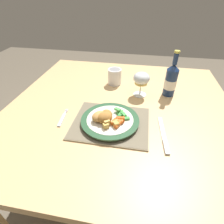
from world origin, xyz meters
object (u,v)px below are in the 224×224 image
object	(u,v)px
fork	(63,119)
drinking_cup	(115,76)
dinner_plate	(110,120)
table_knife	(164,137)
wine_glass	(141,79)
bottle	(171,80)
dining_table	(120,119)

from	to	relation	value
fork	drinking_cup	world-z (taller)	drinking_cup
dinner_plate	table_knife	size ratio (longest dim) A/B	1.16
table_knife	wine_glass	xyz separation A→B (m)	(-0.11, 0.31, 0.09)
fork	drinking_cup	size ratio (longest dim) A/B	1.39
dinner_plate	fork	xyz separation A→B (m)	(-0.22, -0.01, -0.01)
bottle	wine_glass	bearing A→B (deg)	-168.21
fork	table_knife	bearing A→B (deg)	-5.15
table_knife	bottle	size ratio (longest dim) A/B	0.90
wine_glass	dining_table	bearing A→B (deg)	-127.99
dinner_plate	bottle	xyz separation A→B (m)	(0.27, 0.30, 0.07)
dinner_plate	fork	distance (m)	0.22
bottle	drinking_cup	size ratio (longest dim) A/B	2.59
fork	drinking_cup	distance (m)	0.42
fork	dining_table	bearing A→B (deg)	32.99
dining_table	drinking_cup	xyz separation A→B (m)	(-0.07, 0.22, 0.14)
fork	wine_glass	distance (m)	0.44
table_knife	drinking_cup	size ratio (longest dim) A/B	2.34
dining_table	drinking_cup	size ratio (longest dim) A/B	12.09
table_knife	wine_glass	distance (m)	0.35
table_knife	bottle	bearing A→B (deg)	83.31
dining_table	wine_glass	distance (m)	0.23
dining_table	fork	world-z (taller)	fork
bottle	drinking_cup	world-z (taller)	bottle
dinner_plate	drinking_cup	world-z (taller)	drinking_cup
table_knife	drinking_cup	world-z (taller)	drinking_cup
wine_glass	bottle	world-z (taller)	bottle
dining_table	bottle	distance (m)	0.33
table_knife	wine_glass	bearing A→B (deg)	109.60
dining_table	wine_glass	bearing A→B (deg)	52.01
drinking_cup	bottle	bearing A→B (deg)	-13.29
dinner_plate	table_knife	distance (m)	0.23
dinner_plate	bottle	distance (m)	0.41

